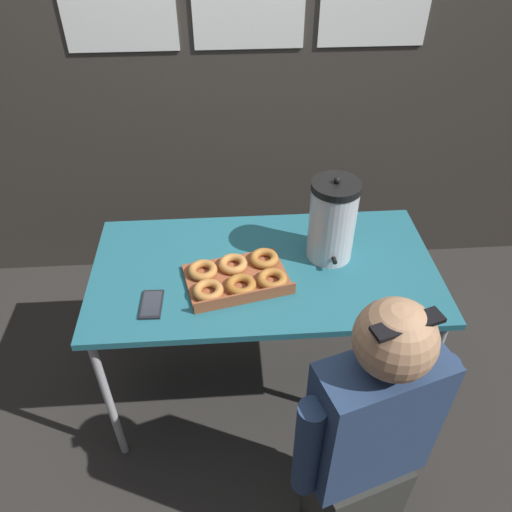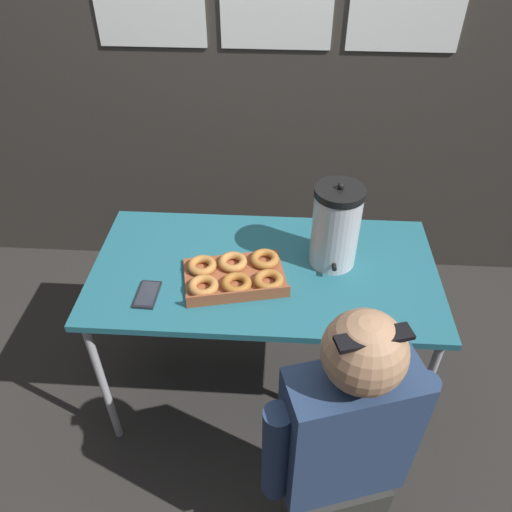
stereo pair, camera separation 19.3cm
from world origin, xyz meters
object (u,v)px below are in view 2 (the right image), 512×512
(coffee_urn, at_px, (336,226))
(person_seated, at_px, (342,454))
(donut_box, at_px, (235,275))
(cell_phone, at_px, (147,294))

(coffee_urn, bearing_deg, person_seated, -88.95)
(donut_box, distance_m, cell_phone, 0.33)
(coffee_urn, xyz_separation_m, cell_phone, (-0.69, -0.24, -0.16))
(cell_phone, bearing_deg, donut_box, 20.79)
(donut_box, bearing_deg, cell_phone, -173.33)
(coffee_urn, distance_m, cell_phone, 0.75)
(cell_phone, xyz_separation_m, person_seated, (0.70, -0.48, -0.19))
(cell_phone, bearing_deg, coffee_urn, 21.12)
(person_seated, bearing_deg, cell_phone, -51.33)
(donut_box, relative_size, person_seated, 0.36)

